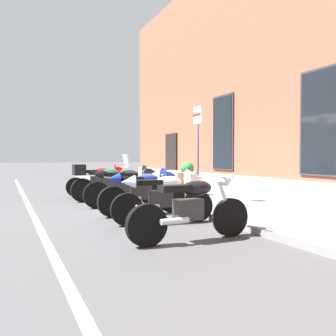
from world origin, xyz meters
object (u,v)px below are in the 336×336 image
(motorcycle_blue_sport, at_px, (146,189))
(motorcycle_white_sport, at_px, (167,194))
(motorcycle_black_naked, at_px, (192,209))
(motorcycle_red_sport, at_px, (101,179))
(barrel_planter, at_px, (187,181))
(motorcycle_green_touring, at_px, (104,182))
(motorcycle_black_sport, at_px, (128,184))
(parking_sign, at_px, (198,140))

(motorcycle_blue_sport, height_order, motorcycle_white_sport, motorcycle_white_sport)
(motorcycle_blue_sport, distance_m, motorcycle_black_naked, 2.67)
(motorcycle_white_sport, bearing_deg, motorcycle_black_naked, -9.61)
(motorcycle_red_sport, xyz_separation_m, barrel_planter, (1.97, 2.15, -0.01))
(motorcycle_red_sport, relative_size, motorcycle_green_touring, 1.00)
(motorcycle_blue_sport, distance_m, barrel_planter, 3.07)
(motorcycle_blue_sport, height_order, motorcycle_black_naked, motorcycle_blue_sport)
(motorcycle_red_sport, height_order, motorcycle_white_sport, same)
(motorcycle_red_sport, bearing_deg, motorcycle_black_sport, 0.01)
(motorcycle_white_sport, height_order, barrel_planter, barrel_planter)
(motorcycle_green_touring, bearing_deg, motorcycle_red_sport, 168.65)
(parking_sign, xyz_separation_m, barrel_planter, (-1.59, 0.53, -1.17))
(barrel_planter, bearing_deg, motorcycle_black_sport, -69.20)
(barrel_planter, bearing_deg, parking_sign, -18.40)
(motorcycle_red_sport, relative_size, motorcycle_blue_sport, 1.00)
(motorcycle_white_sport, bearing_deg, motorcycle_black_sport, 179.17)
(motorcycle_green_touring, xyz_separation_m, motorcycle_black_sport, (1.41, 0.28, 0.02))
(motorcycle_red_sport, height_order, motorcycle_black_naked, motorcycle_red_sport)
(motorcycle_red_sport, relative_size, motorcycle_white_sport, 1.03)
(motorcycle_white_sport, relative_size, parking_sign, 0.82)
(motorcycle_black_sport, bearing_deg, motorcycle_blue_sport, -0.75)
(parking_sign, relative_size, barrel_planter, 2.45)
(motorcycle_green_touring, bearing_deg, motorcycle_white_sport, 3.47)
(motorcycle_black_sport, bearing_deg, motorcycle_white_sport, -0.83)
(motorcycle_black_sport, xyz_separation_m, motorcycle_white_sport, (2.54, -0.04, -0.01))
(motorcycle_green_touring, distance_m, motorcycle_black_naked, 5.43)
(motorcycle_black_sport, distance_m, motorcycle_black_naked, 4.03)
(motorcycle_black_sport, height_order, motorcycle_white_sport, motorcycle_black_sport)
(motorcycle_green_touring, relative_size, motorcycle_white_sport, 1.03)
(motorcycle_green_touring, distance_m, motorcycle_blue_sport, 2.79)
(motorcycle_black_sport, relative_size, motorcycle_white_sport, 1.05)
(motorcycle_black_sport, bearing_deg, motorcycle_green_touring, -168.91)
(motorcycle_black_naked, bearing_deg, motorcycle_black_sport, 175.92)
(motorcycle_red_sport, relative_size, motorcycle_black_naked, 1.00)
(motorcycle_green_touring, relative_size, barrel_planter, 2.08)
(motorcycle_red_sport, height_order, barrel_planter, barrel_planter)
(motorcycle_green_touring, xyz_separation_m, motorcycle_blue_sport, (2.78, 0.26, 0.00))
(motorcycle_black_sport, height_order, parking_sign, parking_sign)
(motorcycle_red_sport, distance_m, motorcycle_black_sport, 2.79)
(motorcycle_black_naked, bearing_deg, motorcycle_green_touring, 179.89)
(motorcycle_green_touring, height_order, parking_sign, parking_sign)
(motorcycle_white_sport, bearing_deg, motorcycle_red_sport, 179.61)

